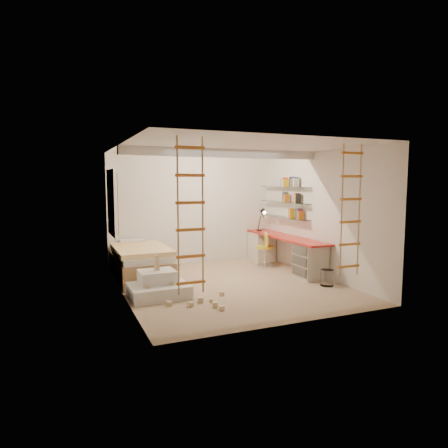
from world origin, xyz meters
name	(u,v)px	position (x,y,z in m)	size (l,w,h in m)	color
floor	(230,285)	(0.00, 0.00, 0.00)	(4.50, 4.50, 0.00)	#A18468
ceiling_beam	(224,153)	(0.00, 0.30, 2.52)	(4.00, 0.18, 0.16)	white
window_frame	(112,203)	(-1.97, 1.50, 1.55)	(0.06, 1.15, 1.35)	white
window_blind	(114,203)	(-1.93, 1.50, 1.55)	(0.02, 1.00, 1.20)	#4C2D1E
rope_ladder_left	(190,216)	(-1.35, -1.75, 1.52)	(0.41, 0.04, 2.13)	orange
rope_ladder_right	(351,211)	(1.35, -1.75, 1.52)	(0.41, 0.04, 2.13)	orange
waste_bin	(327,278)	(1.68, -0.77, 0.16)	(0.25, 0.25, 0.31)	white
desk	(284,251)	(1.72, 0.86, 0.40)	(0.56, 2.80, 0.75)	red
shelves	(284,202)	(1.87, 1.13, 1.50)	(0.25, 1.80, 0.71)	white
bed	(140,262)	(-1.48, 1.23, 0.33)	(1.02, 2.00, 0.69)	#AD7F51
task_lamp	(262,216)	(1.67, 1.82, 1.14)	(0.14, 0.36, 0.57)	black
swivel_chair	(265,254)	(1.40, 1.17, 0.29)	(0.60, 0.60, 0.80)	gold
play_platform	(158,287)	(-1.45, -0.22, 0.17)	(1.01, 0.79, 0.44)	silver
toy_blocks	(183,287)	(-1.12, -0.61, 0.22)	(1.33, 1.27, 0.71)	#CCB284
books	(285,196)	(1.87, 1.13, 1.65)	(0.14, 0.70, 0.92)	orange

